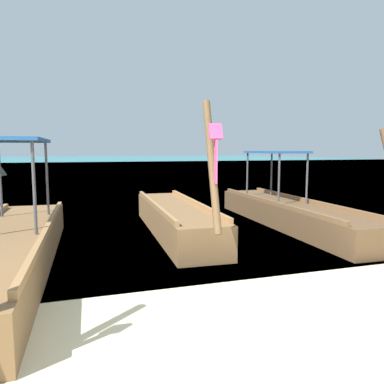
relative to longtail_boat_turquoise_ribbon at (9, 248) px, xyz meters
name	(u,v)px	position (x,y,z in m)	size (l,w,h in m)	color
ground	(306,341)	(3.20, -3.37, -0.36)	(120.00, 120.00, 0.00)	beige
sea_water	(88,162)	(3.20, 58.43, -0.36)	(120.00, 120.00, 0.00)	teal
longtail_boat_turquoise_ribbon	(9,248)	(0.00, 0.00, 0.00)	(1.46, 6.70, 2.51)	brown
longtail_boat_pink_ribbon	(175,219)	(3.21, 1.73, -0.02)	(1.26, 5.63, 2.71)	brown
longtail_boat_yellow_ribbon	(289,212)	(6.18, 1.69, -0.01)	(1.33, 6.85, 2.29)	brown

